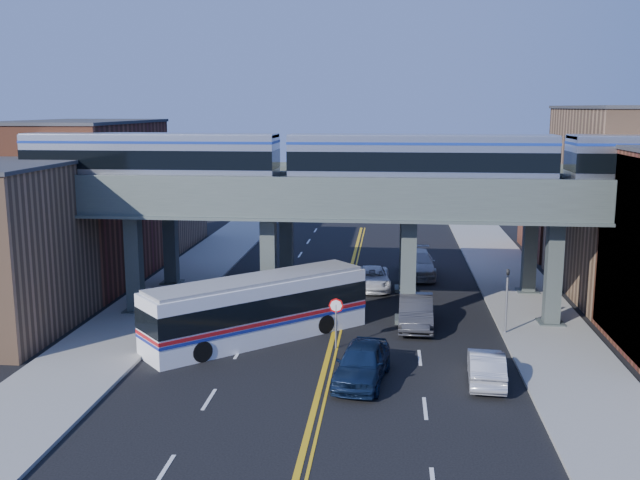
% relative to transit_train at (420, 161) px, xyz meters
% --- Properties ---
extents(ground, '(120.00, 120.00, 0.00)m').
position_rel_transit_train_xyz_m(ground, '(-4.50, -8.00, -9.17)').
color(ground, black).
rests_on(ground, ground).
extents(sidewalk_west, '(5.00, 70.00, 0.16)m').
position_rel_transit_train_xyz_m(sidewalk_west, '(-16.00, 2.00, -9.09)').
color(sidewalk_west, gray).
rests_on(sidewalk_west, ground).
extents(sidewalk_east, '(5.00, 70.00, 0.16)m').
position_rel_transit_train_xyz_m(sidewalk_east, '(7.00, 2.00, -9.09)').
color(sidewalk_east, gray).
rests_on(sidewalk_east, ground).
extents(building_west_b, '(8.00, 14.00, 11.00)m').
position_rel_transit_train_xyz_m(building_west_b, '(-23.00, 8.00, -3.67)').
color(building_west_b, brown).
rests_on(building_west_b, ground).
extents(building_west_c, '(8.00, 10.00, 8.00)m').
position_rel_transit_train_xyz_m(building_west_c, '(-23.00, 21.00, -5.17)').
color(building_west_c, '#8C6548').
rests_on(building_west_c, ground).
extents(building_east_b, '(8.00, 14.00, 12.00)m').
position_rel_transit_train_xyz_m(building_east_b, '(14.00, 8.00, -3.17)').
color(building_east_b, '#8C6548').
rests_on(building_east_b, ground).
extents(building_east_c, '(8.00, 10.00, 9.00)m').
position_rel_transit_train_xyz_m(building_east_c, '(14.00, 21.00, -4.67)').
color(building_east_c, brown).
rests_on(building_east_c, ground).
extents(mural_panel, '(0.10, 9.50, 9.50)m').
position_rel_transit_train_xyz_m(mural_panel, '(10.05, -4.00, -4.42)').
color(mural_panel, teal).
rests_on(mural_panel, ground).
extents(elevated_viaduct_near, '(52.00, 3.60, 7.40)m').
position_rel_transit_train_xyz_m(elevated_viaduct_near, '(-4.50, 0.00, -2.70)').
color(elevated_viaduct_near, '#394240').
rests_on(elevated_viaduct_near, ground).
extents(elevated_viaduct_far, '(52.00, 3.60, 7.40)m').
position_rel_transit_train_xyz_m(elevated_viaduct_far, '(-4.50, 7.00, -2.70)').
color(elevated_viaduct_far, '#394240').
rests_on(elevated_viaduct_far, ground).
extents(transit_train, '(44.81, 2.81, 3.27)m').
position_rel_transit_train_xyz_m(transit_train, '(0.00, 0.00, 0.00)').
color(transit_train, black).
rests_on(transit_train, elevated_viaduct_near).
extents(stop_sign, '(0.76, 0.09, 2.63)m').
position_rel_transit_train_xyz_m(stop_sign, '(-4.20, -5.00, -7.41)').
color(stop_sign, slate).
rests_on(stop_sign, ground).
extents(traffic_signal, '(0.15, 0.18, 4.10)m').
position_rel_transit_train_xyz_m(traffic_signal, '(4.70, -2.00, -6.87)').
color(traffic_signal, slate).
rests_on(traffic_signal, ground).
extents(transit_bus, '(11.05, 10.39, 3.20)m').
position_rel_transit_train_xyz_m(transit_bus, '(-8.39, -4.01, -7.53)').
color(transit_bus, white).
rests_on(transit_bus, ground).
extents(car_lane_a, '(2.78, 5.43, 1.77)m').
position_rel_transit_train_xyz_m(car_lane_a, '(-2.70, -9.36, -8.29)').
color(car_lane_a, '#0F1D3A').
rests_on(car_lane_a, ground).
extents(car_lane_b, '(1.99, 5.37, 1.76)m').
position_rel_transit_train_xyz_m(car_lane_b, '(-0.05, -0.94, -8.29)').
color(car_lane_b, '#2E2E30').
rests_on(car_lane_b, ground).
extents(car_lane_c, '(2.64, 5.19, 1.41)m').
position_rel_transit_train_xyz_m(car_lane_c, '(-2.70, 7.42, -8.47)').
color(car_lane_c, white).
rests_on(car_lane_c, ground).
extents(car_lane_d, '(2.61, 6.16, 1.77)m').
position_rel_transit_train_xyz_m(car_lane_d, '(0.43, 11.59, -8.28)').
color(car_lane_d, '#ADACB1').
rests_on(car_lane_d, ground).
extents(car_parked_curb, '(1.84, 4.51, 1.45)m').
position_rel_transit_train_xyz_m(car_parked_curb, '(2.82, -8.87, -8.44)').
color(car_parked_curb, '#ADADB2').
rests_on(car_parked_curb, ground).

